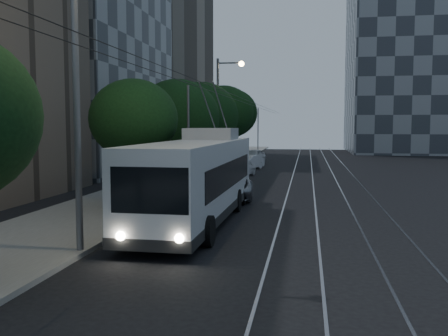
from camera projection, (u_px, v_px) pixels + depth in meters
name	position (u px, v px, depth m)	size (l,w,h in m)	color
ground	(268.00, 232.00, 17.61)	(120.00, 120.00, 0.00)	black
sidewalk	(191.00, 173.00, 38.49)	(5.00, 90.00, 0.15)	slate
tram_rails	(323.00, 176.00, 36.85)	(4.52, 90.00, 0.02)	gray
overhead_wires	(224.00, 129.00, 37.78)	(2.23, 90.00, 6.00)	black
building_glass_mid	(60.00, 8.00, 41.19)	(14.40, 18.40, 26.80)	#333941
building_tan_far	(140.00, 12.00, 60.49)	(14.40, 22.40, 34.80)	gray
building_distant_right	(433.00, 64.00, 67.65)	(22.00, 18.00, 24.00)	#333941
trolleybus	(198.00, 179.00, 19.51)	(2.75, 12.28, 5.63)	silver
pickup_silver	(217.00, 181.00, 25.94)	(2.97, 6.44, 1.79)	#9B9DA2
car_white_a	(241.00, 168.00, 36.81)	(1.44, 3.57, 1.22)	silver
car_white_b	(233.00, 165.00, 38.26)	(2.07, 5.08, 1.48)	white
car_white_c	(248.00, 162.00, 42.23)	(1.28, 3.68, 1.21)	silver
car_white_d	(253.00, 157.00, 47.67)	(1.75, 4.35, 1.48)	silver
tree_1	(134.00, 119.00, 22.66)	(4.03, 4.03, 5.88)	#2E2019
tree_2	(178.00, 117.00, 32.15)	(5.45, 5.45, 6.73)	#2E2019
tree_3	(201.00, 117.00, 36.83)	(5.65, 5.65, 6.94)	#2E2019
tree_4	(224.00, 113.00, 46.79)	(5.70, 5.70, 7.46)	#2E2019
tree_5	(230.00, 113.00, 50.99)	(5.53, 5.53, 7.47)	#2E2019
streetlamp_near	(89.00, 19.00, 13.94)	(2.71, 0.44, 11.36)	slate
streetlamp_far	(223.00, 103.00, 39.79)	(2.22, 0.44, 9.03)	slate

